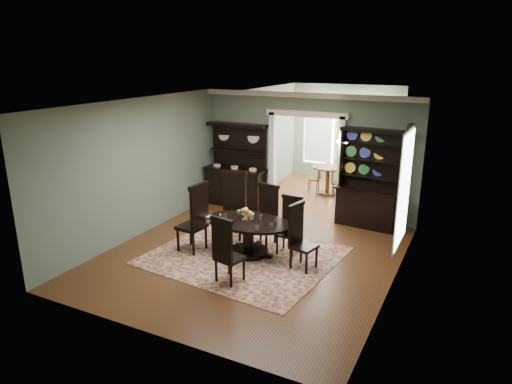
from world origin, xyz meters
TOP-DOWN VIEW (x-y plane):
  - room at (0.00, 0.04)m, footprint 5.51×6.01m
  - parlor at (0.00, 5.53)m, footprint 3.51×3.50m
  - doorway_trim at (0.00, 3.00)m, footprint 2.08×0.25m
  - right_window at (2.69, 0.93)m, footprint 0.15×1.47m
  - wall_sconce at (0.95, 2.85)m, footprint 0.27×0.21m
  - rug at (-0.12, -0.05)m, footprint 3.75×3.37m
  - dining_table at (-0.09, 0.08)m, footprint 1.80×1.68m
  - centerpiece at (-0.15, 0.08)m, footprint 1.55×1.00m
  - chair_far_left at (-0.84, 0.82)m, footprint 0.66×0.64m
  - chair_far_mid at (-0.01, 0.74)m, footprint 0.52×0.50m
  - chair_far_right at (0.61, 0.56)m, footprint 0.45×0.42m
  - chair_end_left at (-1.08, -0.30)m, footprint 0.56×0.58m
  - chair_end_right at (1.03, -0.02)m, footprint 0.53×0.55m
  - chair_near at (0.13, -1.20)m, footprint 0.54×0.52m
  - sideboard at (-1.85, 2.75)m, footprint 1.65×0.60m
  - welsh_dresser at (1.64, 2.75)m, footprint 1.51×0.67m
  - parlor_table at (0.04, 4.72)m, footprint 0.89×0.89m
  - parlor_chair_left at (-0.32, 4.73)m, footprint 0.37×0.36m
  - parlor_chair_right at (0.32, 4.62)m, footprint 0.38×0.37m

SIDE VIEW (x-z plane):
  - rug at x=-0.12m, z-range 0.00..0.01m
  - parlor_chair_left at x=-0.32m, z-range 0.03..0.87m
  - parlor_chair_right at x=0.32m, z-range 0.03..0.88m
  - dining_table at x=-0.09m, z-range 0.14..0.85m
  - parlor_table at x=0.04m, z-range 0.13..0.95m
  - chair_far_right at x=0.61m, z-range 0.03..1.21m
  - chair_near at x=0.13m, z-range 0.03..1.28m
  - chair_end_right at x=1.03m, z-range 0.03..1.29m
  - chair_far_mid at x=-0.01m, z-range 0.03..1.32m
  - sideboard at x=-1.85m, z-range -0.33..1.84m
  - chair_far_left at x=-0.84m, z-range 0.04..1.49m
  - chair_end_left at x=-1.08m, z-range 0.04..1.49m
  - centerpiece at x=-0.15m, z-range 0.65..0.91m
  - welsh_dresser at x=1.64m, z-range -0.31..1.97m
  - parlor at x=0.00m, z-range 0.01..3.02m
  - room at x=0.00m, z-range 0.07..3.08m
  - right_window at x=2.69m, z-range 0.54..2.66m
  - doorway_trim at x=0.00m, z-range 0.33..2.90m
  - wall_sconce at x=0.95m, z-range 1.79..1.99m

